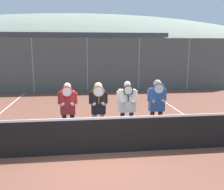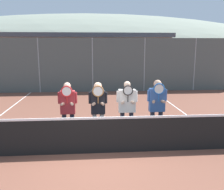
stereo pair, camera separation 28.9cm
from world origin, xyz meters
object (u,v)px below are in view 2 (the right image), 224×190
Objects in this scene: car_center at (163,72)px; player_center_left at (98,106)px; car_far_left at (21,74)px; player_leftmost at (68,107)px; player_rightmost at (157,104)px; player_center_right at (127,105)px; car_left_of_center at (93,72)px.

player_center_left is at bearing -114.75° from car_center.
player_leftmost is at bearing -68.36° from car_far_left.
player_leftmost is 1.00× the size of player_center_left.
car_center is (10.12, 0.45, 0.01)m from car_far_left.
player_center_left is 0.42× the size of car_far_left.
car_far_left is (-6.76, 10.55, -0.18)m from player_rightmost.
player_center_right is 0.39× the size of car_left_of_center.
player_center_left is (0.86, -0.09, 0.02)m from player_leftmost.
car_center is at bearing 73.00° from player_rightmost.
player_rightmost reaches higher than car_far_left.
car_center is (3.36, 11.00, -0.17)m from player_rightmost.
player_leftmost is 0.42× the size of car_far_left.
car_left_of_center is 5.19m from car_center.
car_left_of_center is (4.93, 0.15, 0.04)m from car_far_left.
car_far_left is at bearing 119.30° from player_center_right.
car_far_left is 4.94m from car_left_of_center.
player_center_left is at bearing -178.89° from player_rightmost.
player_center_left is at bearing -172.91° from player_center_right.
player_rightmost is at bearing -57.37° from car_far_left.
player_center_left is 0.39× the size of car_left_of_center.
player_leftmost is 11.30m from car_far_left.
car_left_of_center is 0.97× the size of car_center.
car_far_left is at bearing 115.42° from player_center_left.
car_left_of_center is at bearing 99.66° from player_rightmost.
player_center_left reaches higher than player_leftmost.
player_center_left is 11.72m from car_far_left.
car_center is (4.24, 10.93, -0.13)m from player_center_right.
player_center_right is at bearing 0.68° from player_leftmost.
player_rightmost is 12.53m from car_far_left.
player_center_right is (0.85, 0.11, -0.01)m from player_center_left.
player_leftmost is at bearing 178.85° from player_rightmost.
car_left_of_center is at bearing -176.70° from car_center.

